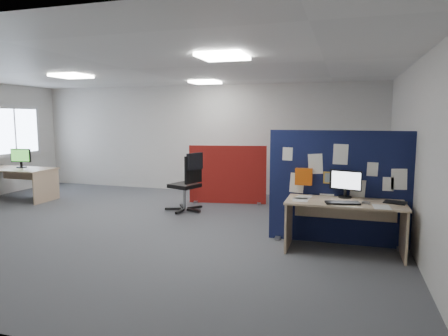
% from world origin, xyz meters
% --- Properties ---
extents(floor, '(9.00, 9.00, 0.00)m').
position_xyz_m(floor, '(0.00, 0.00, 0.00)').
color(floor, '#575A5F').
rests_on(floor, ground).
extents(ceiling, '(9.00, 7.00, 0.02)m').
position_xyz_m(ceiling, '(0.00, 0.00, 2.70)').
color(ceiling, white).
rests_on(ceiling, wall_back).
extents(wall_back, '(9.00, 0.02, 2.70)m').
position_xyz_m(wall_back, '(0.00, 3.50, 1.35)').
color(wall_back, silver).
rests_on(wall_back, floor).
extents(wall_right, '(0.02, 7.00, 2.70)m').
position_xyz_m(wall_right, '(4.50, 0.00, 1.35)').
color(wall_right, silver).
rests_on(wall_right, floor).
extents(window, '(0.06, 1.70, 1.30)m').
position_xyz_m(window, '(-4.44, 2.00, 1.55)').
color(window, white).
rests_on(window, wall_left).
extents(ceiling_lights, '(4.10, 4.10, 0.04)m').
position_xyz_m(ceiling_lights, '(0.33, 0.67, 2.67)').
color(ceiling_lights, white).
rests_on(ceiling_lights, ceiling).
extents(navy_divider, '(2.06, 0.30, 1.70)m').
position_xyz_m(navy_divider, '(3.47, 0.02, 0.85)').
color(navy_divider, '#0F1637').
rests_on(navy_divider, floor).
extents(main_desk, '(1.61, 0.71, 0.73)m').
position_xyz_m(main_desk, '(3.58, -0.34, 0.55)').
color(main_desk, tan).
rests_on(main_desk, floor).
extents(monitor_main, '(0.45, 0.19, 0.40)m').
position_xyz_m(monitor_main, '(3.58, -0.11, 0.95)').
color(monitor_main, black).
rests_on(monitor_main, main_desk).
extents(keyboard, '(0.48, 0.27, 0.02)m').
position_xyz_m(keyboard, '(3.55, -0.55, 0.74)').
color(keyboard, black).
rests_on(keyboard, main_desk).
extents(mouse, '(0.11, 0.09, 0.03)m').
position_xyz_m(mouse, '(3.85, -0.46, 0.74)').
color(mouse, '#929297').
rests_on(mouse, main_desk).
extents(paper_tray, '(0.33, 0.29, 0.01)m').
position_xyz_m(paper_tray, '(4.24, -0.28, 0.74)').
color(paper_tray, black).
rests_on(paper_tray, main_desk).
extents(red_divider, '(1.69, 0.34, 1.28)m').
position_xyz_m(red_divider, '(1.09, 2.26, 0.63)').
color(red_divider, maroon).
rests_on(red_divider, floor).
extents(second_desk, '(1.74, 0.87, 0.73)m').
position_xyz_m(second_desk, '(-3.68, 1.25, 0.56)').
color(second_desk, tan).
rests_on(second_desk, floor).
extents(monitor_second, '(0.49, 0.22, 0.44)m').
position_xyz_m(monitor_second, '(-3.63, 1.34, 0.97)').
color(monitor_second, black).
rests_on(monitor_second, second_desk).
extents(office_chair, '(0.78, 0.75, 1.18)m').
position_xyz_m(office_chair, '(0.59, 1.24, 0.67)').
color(office_chair, black).
rests_on(office_chair, floor).
extents(desk_papers, '(1.30, 0.67, 0.00)m').
position_xyz_m(desk_papers, '(3.34, -0.44, 0.73)').
color(desk_papers, white).
rests_on(desk_papers, main_desk).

